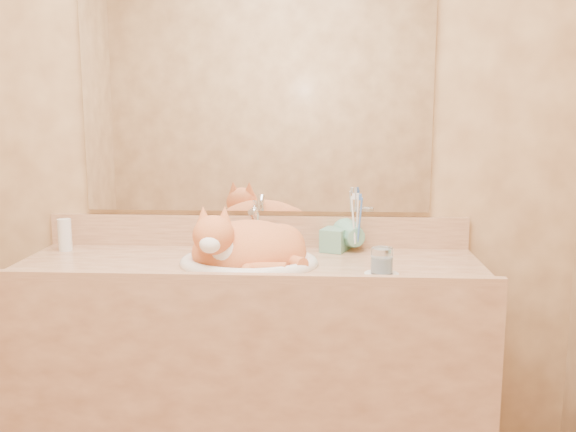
# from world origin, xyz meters

# --- Properties ---
(wall_back) EXTENTS (2.40, 0.02, 2.50)m
(wall_back) POSITION_xyz_m (0.00, 1.00, 1.25)
(wall_back) COLOR #976D44
(wall_back) RESTS_ON ground
(vanity_counter) EXTENTS (1.60, 0.55, 0.85)m
(vanity_counter) POSITION_xyz_m (0.00, 0.72, 0.42)
(vanity_counter) COLOR #905F40
(vanity_counter) RESTS_ON floor
(mirror) EXTENTS (1.30, 0.02, 0.80)m
(mirror) POSITION_xyz_m (0.00, 0.99, 1.39)
(mirror) COLOR white
(mirror) RESTS_ON wall_back
(sink_basin) EXTENTS (0.51, 0.44, 0.14)m
(sink_basin) POSITION_xyz_m (0.00, 0.70, 0.92)
(sink_basin) COLOR white
(sink_basin) RESTS_ON vanity_counter
(faucet) EXTENTS (0.05, 0.13, 0.18)m
(faucet) POSITION_xyz_m (0.00, 0.88, 0.94)
(faucet) COLOR white
(faucet) RESTS_ON vanity_counter
(cat) EXTENTS (0.43, 0.37, 0.22)m
(cat) POSITION_xyz_m (-0.01, 0.71, 0.91)
(cat) COLOR #C95E2E
(cat) RESTS_ON sink_basin
(soap_dispenser) EXTENTS (0.11, 0.11, 0.19)m
(soap_dispenser) POSITION_xyz_m (0.28, 0.88, 0.95)
(soap_dispenser) COLOR #65A286
(soap_dispenser) RESTS_ON vanity_counter
(toothbrush_cup) EXTENTS (0.15, 0.15, 0.11)m
(toothbrush_cup) POSITION_xyz_m (0.38, 0.89, 0.90)
(toothbrush_cup) COLOR #65A286
(toothbrush_cup) RESTS_ON vanity_counter
(toothbrushes) EXTENTS (0.04, 0.04, 0.23)m
(toothbrushes) POSITION_xyz_m (0.38, 0.89, 0.98)
(toothbrushes) COLOR silver
(toothbrushes) RESTS_ON toothbrush_cup
(saucer) EXTENTS (0.11, 0.11, 0.01)m
(saucer) POSITION_xyz_m (0.44, 0.57, 0.85)
(saucer) COLOR white
(saucer) RESTS_ON vanity_counter
(water_glass) EXTENTS (0.07, 0.07, 0.08)m
(water_glass) POSITION_xyz_m (0.44, 0.57, 0.90)
(water_glass) COLOR white
(water_glass) RESTS_ON saucer
(lotion_bottle) EXTENTS (0.05, 0.05, 0.12)m
(lotion_bottle) POSITION_xyz_m (-0.71, 0.88, 0.91)
(lotion_bottle) COLOR silver
(lotion_bottle) RESTS_ON vanity_counter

